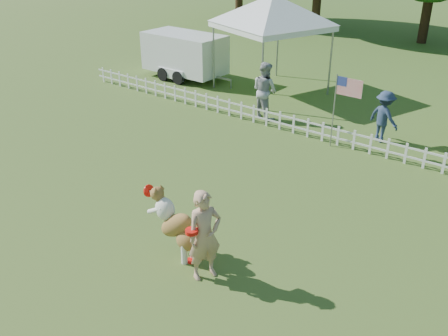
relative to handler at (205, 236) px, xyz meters
name	(u,v)px	position (x,y,z in m)	size (l,w,h in m)	color
ground	(182,263)	(-0.58, 0.00, -0.88)	(120.00, 120.00, 0.00)	#2C541A
picket_fence	(346,138)	(-0.58, 7.00, -0.58)	(22.00, 0.08, 0.60)	silver
handler	(205,236)	(0.00, 0.00, 0.00)	(0.64, 0.42, 1.76)	tan
dog	(177,226)	(-0.84, 0.16, -0.20)	(1.31, 0.44, 1.35)	brown
frisbee_on_turf	(192,260)	(-0.48, 0.17, -0.87)	(0.23, 0.23, 0.02)	red
canopy_tent_left	(271,46)	(-5.30, 10.16, 0.88)	(3.41, 3.41, 3.52)	white
cargo_trailer	(185,56)	(-9.10, 9.51, 0.06)	(4.26, 1.87, 1.87)	white
flag_pole	(334,111)	(-0.97, 6.83, 0.19)	(0.82, 0.09, 2.15)	gray
spectator_a	(265,90)	(-3.84, 7.60, 0.06)	(0.91, 0.71, 1.88)	#999A9E
spectator_b	(384,117)	(0.04, 8.09, -0.11)	(1.00, 0.57, 1.55)	#25344F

